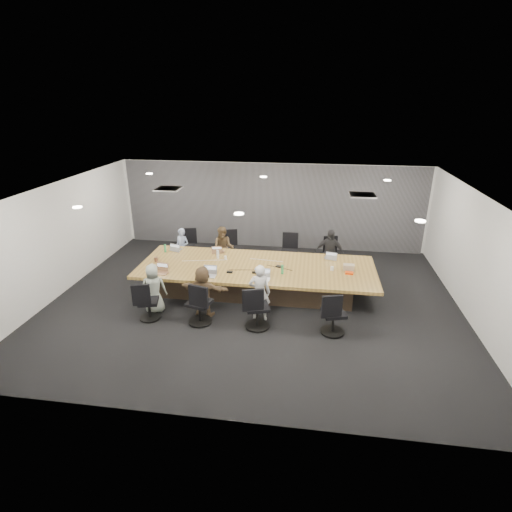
# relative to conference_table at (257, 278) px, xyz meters

# --- Properties ---
(floor) EXTENTS (10.00, 8.00, 0.00)m
(floor) POSITION_rel_conference_table_xyz_m (0.00, -0.50, -0.40)
(floor) COLOR black
(floor) RESTS_ON ground
(ceiling) EXTENTS (10.00, 8.00, 0.00)m
(ceiling) POSITION_rel_conference_table_xyz_m (0.00, -0.50, 2.40)
(ceiling) COLOR white
(ceiling) RESTS_ON wall_back
(wall_back) EXTENTS (10.00, 0.00, 2.80)m
(wall_back) POSITION_rel_conference_table_xyz_m (0.00, 3.50, 1.00)
(wall_back) COLOR silver
(wall_back) RESTS_ON ground
(wall_front) EXTENTS (10.00, 0.00, 2.80)m
(wall_front) POSITION_rel_conference_table_xyz_m (0.00, -4.50, 1.00)
(wall_front) COLOR silver
(wall_front) RESTS_ON ground
(wall_left) EXTENTS (0.00, 8.00, 2.80)m
(wall_left) POSITION_rel_conference_table_xyz_m (-5.00, -0.50, 1.00)
(wall_left) COLOR silver
(wall_left) RESTS_ON ground
(wall_right) EXTENTS (0.00, 8.00, 2.80)m
(wall_right) POSITION_rel_conference_table_xyz_m (5.00, -0.50, 1.00)
(wall_right) COLOR silver
(wall_right) RESTS_ON ground
(curtain) EXTENTS (9.80, 0.04, 2.80)m
(curtain) POSITION_rel_conference_table_xyz_m (0.00, 3.42, 1.00)
(curtain) COLOR #5D5C61
(curtain) RESTS_ON ground
(conference_table) EXTENTS (6.00, 2.20, 0.74)m
(conference_table) POSITION_rel_conference_table_xyz_m (0.00, 0.00, 0.00)
(conference_table) COLOR #3F3124
(conference_table) RESTS_ON ground
(chair_0) EXTENTS (0.68, 0.68, 0.84)m
(chair_0) POSITION_rel_conference_table_xyz_m (-2.42, 1.70, 0.02)
(chair_0) COLOR black
(chair_0) RESTS_ON ground
(chair_1) EXTENTS (0.74, 0.74, 0.87)m
(chair_1) POSITION_rel_conference_table_xyz_m (-1.17, 1.70, 0.03)
(chair_1) COLOR black
(chair_1) RESTS_ON ground
(chair_2) EXTENTS (0.59, 0.59, 0.86)m
(chair_2) POSITION_rel_conference_table_xyz_m (0.74, 1.70, 0.03)
(chair_2) COLOR black
(chair_2) RESTS_ON ground
(chair_3) EXTENTS (0.60, 0.60, 0.77)m
(chair_3) POSITION_rel_conference_table_xyz_m (1.87, 1.70, -0.02)
(chair_3) COLOR black
(chair_3) RESTS_ON ground
(chair_4) EXTENTS (0.61, 0.61, 0.74)m
(chair_4) POSITION_rel_conference_table_xyz_m (-2.24, -1.70, -0.03)
(chair_4) COLOR black
(chair_4) RESTS_ON ground
(chair_5) EXTENTS (0.70, 0.70, 0.85)m
(chair_5) POSITION_rel_conference_table_xyz_m (-1.04, -1.70, 0.02)
(chair_5) COLOR black
(chair_5) RESTS_ON ground
(chair_6) EXTENTS (0.72, 0.72, 0.85)m
(chair_6) POSITION_rel_conference_table_xyz_m (0.26, -1.70, 0.03)
(chair_6) COLOR black
(chair_6) RESTS_ON ground
(chair_7) EXTENTS (0.68, 0.68, 0.81)m
(chair_7) POSITION_rel_conference_table_xyz_m (1.91, -1.70, 0.00)
(chair_7) COLOR black
(chair_7) RESTS_ON ground
(person_0) EXTENTS (0.49, 0.38, 1.19)m
(person_0) POSITION_rel_conference_table_xyz_m (-2.42, 1.35, 0.19)
(person_0) COLOR #8D9BC0
(person_0) RESTS_ON ground
(laptop_0) EXTENTS (0.34, 0.27, 0.02)m
(laptop_0) POSITION_rel_conference_table_xyz_m (-2.42, 0.80, 0.35)
(laptop_0) COLOR #B2B2B7
(laptop_0) RESTS_ON conference_table
(person_1) EXTENTS (0.63, 0.49, 1.29)m
(person_1) POSITION_rel_conference_table_xyz_m (-1.17, 1.35, 0.24)
(person_1) COLOR brown
(person_1) RESTS_ON ground
(laptop_1) EXTENTS (0.32, 0.25, 0.02)m
(laptop_1) POSITION_rel_conference_table_xyz_m (-1.17, 0.80, 0.35)
(laptop_1) COLOR #8C6647
(laptop_1) RESTS_ON conference_table
(person_3) EXTENTS (0.83, 0.41, 1.36)m
(person_3) POSITION_rel_conference_table_xyz_m (1.87, 1.35, 0.28)
(person_3) COLOR #262628
(person_3) RESTS_ON ground
(laptop_3) EXTENTS (0.32, 0.25, 0.02)m
(laptop_3) POSITION_rel_conference_table_xyz_m (1.87, 0.80, 0.35)
(laptop_3) COLOR #B2B2B7
(laptop_3) RESTS_ON conference_table
(person_4) EXTENTS (0.67, 0.52, 1.21)m
(person_4) POSITION_rel_conference_table_xyz_m (-2.24, -1.35, 0.20)
(person_4) COLOR #909B8E
(person_4) RESTS_ON ground
(laptop_4) EXTENTS (0.34, 0.25, 0.02)m
(laptop_4) POSITION_rel_conference_table_xyz_m (-2.24, -0.80, 0.35)
(laptop_4) COLOR #8C6647
(laptop_4) RESTS_ON conference_table
(person_5) EXTENTS (1.17, 0.47, 1.23)m
(person_5) POSITION_rel_conference_table_xyz_m (-1.04, -1.35, 0.21)
(person_5) COLOR brown
(person_5) RESTS_ON ground
(laptop_5) EXTENTS (0.33, 0.23, 0.02)m
(laptop_5) POSITION_rel_conference_table_xyz_m (-1.04, -0.80, 0.35)
(laptop_5) COLOR #B2B2B7
(laptop_5) RESTS_ON conference_table
(person_6) EXTENTS (0.52, 0.36, 1.35)m
(person_6) POSITION_rel_conference_table_xyz_m (0.26, -1.35, 0.28)
(person_6) COLOR beige
(person_6) RESTS_ON ground
(laptop_6) EXTENTS (0.34, 0.24, 0.02)m
(laptop_6) POSITION_rel_conference_table_xyz_m (0.26, -0.80, 0.35)
(laptop_6) COLOR #B2B2B7
(laptop_6) RESTS_ON conference_table
(bottle_green_left) EXTENTS (0.07, 0.07, 0.22)m
(bottle_green_left) POSITION_rel_conference_table_xyz_m (-2.65, 0.59, 0.45)
(bottle_green_left) COLOR #32934E
(bottle_green_left) RESTS_ON conference_table
(bottle_green_right) EXTENTS (0.08, 0.08, 0.23)m
(bottle_green_right) POSITION_rel_conference_table_xyz_m (0.69, -0.39, 0.45)
(bottle_green_right) COLOR #32934E
(bottle_green_right) RESTS_ON conference_table
(bottle_clear) EXTENTS (0.09, 0.09, 0.23)m
(bottle_clear) POSITION_rel_conference_table_xyz_m (-1.10, 0.35, 0.46)
(bottle_clear) COLOR silver
(bottle_clear) RESTS_ON conference_table
(cup_white_far) EXTENTS (0.10, 0.10, 0.09)m
(cup_white_far) POSITION_rel_conference_table_xyz_m (-0.88, 0.32, 0.38)
(cup_white_far) COLOR white
(cup_white_far) RESTS_ON conference_table
(cup_white_near) EXTENTS (0.10, 0.10, 0.10)m
(cup_white_near) POSITION_rel_conference_table_xyz_m (1.90, -0.01, 0.39)
(cup_white_near) COLOR white
(cup_white_near) RESTS_ON conference_table
(mug_brown) EXTENTS (0.11, 0.11, 0.12)m
(mug_brown) POSITION_rel_conference_table_xyz_m (-2.65, -0.10, 0.40)
(mug_brown) COLOR brown
(mug_brown) RESTS_ON conference_table
(mic_left) EXTENTS (0.14, 0.10, 0.03)m
(mic_left) POSITION_rel_conference_table_xyz_m (-0.59, -0.51, 0.35)
(mic_left) COLOR black
(mic_left) RESTS_ON conference_table
(mic_right) EXTENTS (0.18, 0.15, 0.03)m
(mic_right) POSITION_rel_conference_table_xyz_m (0.58, 0.00, 0.35)
(mic_right) COLOR black
(mic_right) RESTS_ON conference_table
(stapler) EXTENTS (0.15, 0.07, 0.05)m
(stapler) POSITION_rel_conference_table_xyz_m (0.03, -0.47, 0.37)
(stapler) COLOR black
(stapler) RESTS_ON conference_table
(canvas_bag) EXTENTS (0.28, 0.18, 0.15)m
(canvas_bag) POSITION_rel_conference_table_xyz_m (2.32, 0.07, 0.41)
(canvas_bag) COLOR tan
(canvas_bag) RESTS_ON conference_table
(snack_packet) EXTENTS (0.20, 0.14, 0.04)m
(snack_packet) POSITION_rel_conference_table_xyz_m (2.31, -0.16, 0.36)
(snack_packet) COLOR #EE420A
(snack_packet) RESTS_ON conference_table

